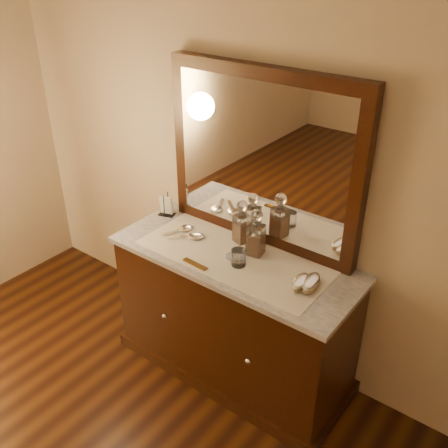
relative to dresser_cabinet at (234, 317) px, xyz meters
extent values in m
plane|color=tan|center=(0.00, 0.29, 0.99)|extent=(4.50, 4.50, 0.00)
cube|color=black|center=(0.00, 0.00, 0.00)|extent=(1.40, 0.55, 0.82)
cube|color=black|center=(0.00, 0.00, -0.37)|extent=(1.46, 0.59, 0.08)
sphere|color=silver|center=(-0.30, -0.28, 0.04)|extent=(0.04, 0.04, 0.04)
sphere|color=silver|center=(0.30, -0.28, 0.04)|extent=(0.04, 0.04, 0.04)
cube|color=silver|center=(0.00, 0.00, 0.42)|extent=(1.44, 0.59, 0.03)
cube|color=black|center=(0.00, 0.25, 0.94)|extent=(1.20, 0.08, 1.00)
cube|color=white|center=(0.00, 0.21, 0.94)|extent=(1.06, 0.01, 0.86)
cube|color=silver|center=(0.00, -0.02, 0.44)|extent=(1.10, 0.45, 0.00)
cylinder|color=silver|center=(0.00, -0.03, 0.45)|extent=(0.08, 0.08, 0.01)
cube|color=brown|center=(-0.12, -0.21, 0.45)|extent=(0.16, 0.04, 0.01)
cube|color=black|center=(-0.63, 0.12, 0.44)|extent=(0.11, 0.09, 0.01)
cylinder|color=black|center=(-0.62, 0.10, 0.51)|extent=(0.01, 0.01, 0.15)
cylinder|color=black|center=(-0.64, 0.15, 0.51)|extent=(0.01, 0.01, 0.15)
cube|color=white|center=(-0.63, 0.12, 0.51)|extent=(0.09, 0.06, 0.12)
cube|color=#995016|center=(-0.06, 0.15, 0.50)|extent=(0.08, 0.08, 0.12)
cube|color=white|center=(-0.06, 0.15, 0.53)|extent=(0.10, 0.10, 0.17)
cylinder|color=white|center=(-0.06, 0.15, 0.63)|extent=(0.04, 0.04, 0.03)
sphere|color=white|center=(-0.06, 0.15, 0.67)|extent=(0.08, 0.08, 0.07)
cube|color=#995016|center=(0.08, 0.08, 0.51)|extent=(0.08, 0.08, 0.13)
cube|color=white|center=(0.08, 0.08, 0.53)|extent=(0.10, 0.10, 0.18)
cylinder|color=white|center=(0.08, 0.08, 0.64)|extent=(0.04, 0.04, 0.03)
sphere|color=white|center=(0.08, 0.08, 0.69)|extent=(0.08, 0.08, 0.07)
ellipsoid|color=#96835B|center=(0.44, -0.03, 0.46)|extent=(0.09, 0.17, 0.02)
ellipsoid|color=silver|center=(0.44, -0.03, 0.48)|extent=(0.09, 0.17, 0.02)
ellipsoid|color=#96835B|center=(0.48, -0.01, 0.46)|extent=(0.11, 0.18, 0.03)
ellipsoid|color=silver|center=(0.48, -0.01, 0.48)|extent=(0.11, 0.18, 0.03)
ellipsoid|color=silver|center=(-0.41, 0.05, 0.45)|extent=(0.11, 0.12, 0.02)
cube|color=silver|center=(-0.44, -0.03, 0.45)|extent=(0.07, 0.13, 0.01)
ellipsoid|color=silver|center=(-0.30, 0.01, 0.45)|extent=(0.13, 0.13, 0.02)
cube|color=silver|center=(-0.37, -0.05, 0.45)|extent=(0.12, 0.11, 0.01)
cylinder|color=white|center=(0.07, -0.06, 0.49)|extent=(0.08, 0.08, 0.09)
camera|label=1|loc=(1.37, -1.91, 1.98)|focal=40.21mm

